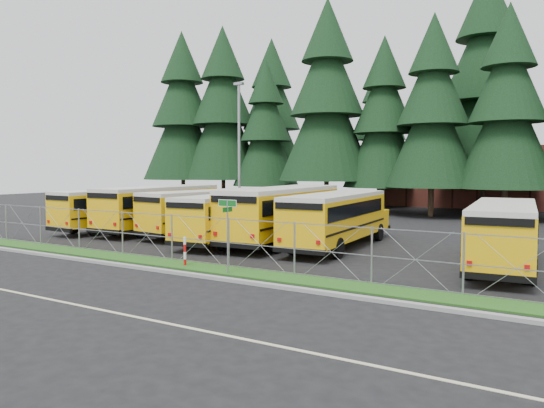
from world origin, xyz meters
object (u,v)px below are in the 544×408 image
(bus_2, at_px, (163,209))
(bus_east, at_px, (504,236))
(bus_4, at_px, (235,218))
(bus_3, at_px, (210,213))
(light_standard, at_px, (239,147))
(striped_bollard, at_px, (185,252))
(bus_6, at_px, (339,221))
(bus_5, at_px, (285,215))
(bus_1, at_px, (122,210))
(street_sign, at_px, (228,221))

(bus_2, distance_m, bus_east, 20.04)
(bus_4, relative_size, bus_east, 1.00)
(bus_2, height_order, bus_3, bus_2)
(light_standard, bearing_deg, bus_2, -94.57)
(bus_3, relative_size, striped_bollard, 8.41)
(bus_6, bearing_deg, bus_3, 171.72)
(bus_east, bearing_deg, striped_bollard, -156.02)
(bus_5, xyz_separation_m, light_standard, (-8.43, 7.85, 4.03))
(bus_1, relative_size, bus_2, 0.93)
(bus_4, bearing_deg, light_standard, 118.57)
(striped_bollard, relative_size, light_standard, 0.12)
(bus_east, height_order, striped_bollard, bus_east)
(light_standard, bearing_deg, bus_3, -67.75)
(bus_3, height_order, bus_5, bus_5)
(bus_6, bearing_deg, bus_5, 173.80)
(bus_4, bearing_deg, bus_east, -6.89)
(bus_6, height_order, bus_east, bus_6)
(bus_6, relative_size, street_sign, 3.70)
(bus_2, relative_size, bus_4, 1.09)
(bus_4, bearing_deg, street_sign, -61.56)
(bus_1, height_order, bus_4, bus_1)
(bus_5, height_order, striped_bollard, bus_5)
(bus_2, distance_m, bus_6, 12.17)
(bus_2, relative_size, bus_6, 1.03)
(bus_3, xyz_separation_m, light_standard, (-3.00, 7.33, 4.18))
(bus_4, xyz_separation_m, striped_bollard, (2.28, -6.70, -0.69))
(bus_5, bearing_deg, striped_bollard, -94.51)
(striped_bollard, bearing_deg, street_sign, -9.81)
(bus_3, relative_size, bus_6, 0.97)
(bus_2, bearing_deg, striped_bollard, -45.23)
(bus_1, relative_size, bus_6, 0.95)
(bus_east, bearing_deg, bus_4, 172.46)
(bus_1, height_order, bus_5, bus_5)
(bus_3, bearing_deg, bus_1, -163.80)
(bus_4, distance_m, striped_bollard, 7.11)
(bus_3, xyz_separation_m, bus_4, (3.05, -1.74, -0.03))
(bus_1, xyz_separation_m, bus_4, (9.30, -0.69, -0.01))
(bus_2, xyz_separation_m, light_standard, (0.60, 7.45, 4.10))
(street_sign, relative_size, light_standard, 0.28)
(bus_6, relative_size, light_standard, 1.02)
(bus_3, height_order, street_sign, street_sign)
(bus_5, bearing_deg, bus_4, -156.60)
(street_sign, distance_m, light_standard, 19.77)
(bus_1, height_order, striped_bollard, bus_1)
(street_sign, bearing_deg, bus_4, 123.58)
(bus_2, xyz_separation_m, bus_4, (6.65, -1.62, -0.11))
(bus_4, relative_size, street_sign, 3.51)
(bus_east, xyz_separation_m, striped_bollard, (-11.01, -6.30, -0.70))
(bus_4, bearing_deg, striped_bollard, -76.32)
(bus_east, height_order, light_standard, light_standard)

